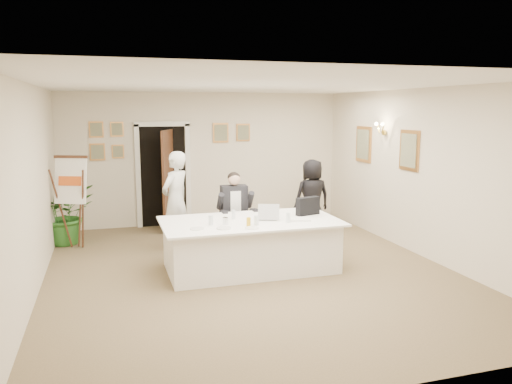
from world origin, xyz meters
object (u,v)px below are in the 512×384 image
Objects in this scene: seated_man at (235,212)px; standing_woman at (312,197)px; conference_table at (250,245)px; flip_chart at (75,207)px; paper_stack at (300,219)px; standing_man at (176,200)px; laptop_bag at (308,206)px; steel_jug at (225,221)px; oj_glass at (249,222)px; laptop at (266,210)px; potted_palm at (65,214)px.

standing_woman is at bearing 14.60° from seated_man.
flip_chart reaches higher than conference_table.
seated_man is 1.42m from paper_stack.
standing_man reaches higher than flip_chart.
standing_woman reaches higher than laptop_bag.
laptop_bag is 3.72× the size of steel_jug.
conference_table is 20.75× the size of oj_glass.
laptop is 1.08× the size of paper_stack.
potted_palm is at bearing 132.76° from steel_jug.
laptop_bag is 1.46m from steel_jug.
steel_jug is at bearing 147.12° from oj_glass.
potted_palm is 3.44× the size of paper_stack.
flip_chart is at bearing 135.10° from steel_jug.
potted_palm is (-4.60, 0.66, -0.19)m from standing_woman.
conference_table is 8.35× the size of paper_stack.
laptop is at bearing -37.84° from potted_palm.
seated_man is 3.18m from potted_palm.
standing_man is 2.05m from oj_glass.
standing_man reaches higher than paper_stack.
standing_woman is 2.31m from laptop.
laptop_bag is at bearing 50.98° from paper_stack.
paper_stack is (1.65, -1.73, -0.08)m from standing_man.
standing_woman is 4.28× the size of laptop.
oj_glass reaches higher than steel_jug.
paper_stack is 1.16m from steel_jug.
seated_man reaches higher than potted_palm.
standing_woman is 3.65× the size of laptop_bag.
conference_table is at bearing 43.19° from standing_woman.
laptop reaches higher than paper_stack.
standing_man is 15.76× the size of steel_jug.
laptop is at bearing 83.92° from standing_man.
paper_stack is (3.55, -2.63, 0.24)m from potted_palm.
oj_glass is (2.69, -2.78, 0.28)m from potted_palm.
conference_table is 1.91× the size of seated_man.
paper_stack is at bearing -33.64° from flip_chart.
paper_stack is 0.87m from oj_glass.
flip_chart is 1.09× the size of standing_woman.
potted_palm is at bearing -9.76° from standing_woman.
standing_man is at bearing 3.53° from standing_woman.
standing_woman reaches higher than potted_palm.
paper_stack is at bearing 60.43° from standing_woman.
standing_man reaches higher than oj_glass.
conference_table is 2.52m from standing_woman.
flip_chart is 3.12m from steel_jug.
laptop_bag is at bearing 99.55° from standing_man.
paper_stack is (-0.27, -0.34, -0.13)m from laptop_bag.
seated_man reaches higher than steel_jug.
conference_table is at bearing 69.92° from oj_glass.
flip_chart is 4.67× the size of laptop.
potted_palm is 8.54× the size of oj_glass.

